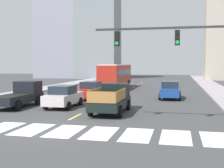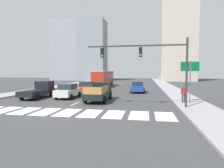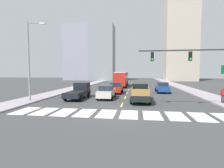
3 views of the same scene
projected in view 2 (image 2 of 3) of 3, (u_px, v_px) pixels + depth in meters
The scene contains 31 objects.
ground_plane at pixel (57, 112), 14.92m from camera, with size 160.00×160.00×0.00m, color #3D3D3F.
sidewalk_right at pixel (173, 91), 30.68m from camera, with size 3.23×110.00×0.15m, color #9A9198.
sidewalk_left at pixel (44, 89), 34.54m from camera, with size 3.23×110.00×0.15m, color #9A9198.
crosswalk_stripe_2 at pixel (5, 110), 15.70m from camera, with size 1.41×2.89×0.01m, color silver.
crosswalk_stripe_3 at pixel (25, 111), 15.39m from camera, with size 1.41×2.89×0.01m, color silver.
crosswalk_stripe_4 at pixel (46, 112), 15.08m from camera, with size 1.41×2.89×0.01m, color silver.
crosswalk_stripe_5 at pixel (68, 112), 14.77m from camera, with size 1.41×2.89×0.01m, color silver.
crosswalk_stripe_6 at pixel (91, 113), 14.45m from camera, with size 1.41×2.89×0.01m, color silver.
crosswalk_stripe_7 at pixel (114, 114), 14.14m from camera, with size 1.41×2.89×0.01m, color silver.
crosswalk_stripe_8 at pixel (139, 115), 13.83m from camera, with size 1.41×2.89×0.01m, color silver.
crosswalk_stripe_9 at pixel (165, 116), 13.51m from camera, with size 1.41×2.89×0.01m, color silver.
lane_dash_0 at pixel (75, 104), 18.85m from camera, with size 0.16×2.40×0.01m, color #E0CF53.
lane_dash_1 at pixel (90, 97), 23.77m from camera, with size 0.16×2.40×0.01m, color #E0CF53.
lane_dash_2 at pixel (99, 93), 28.69m from camera, with size 0.16×2.40×0.01m, color #E0CF53.
lane_dash_3 at pixel (106, 90), 33.60m from camera, with size 0.16×2.40×0.01m, color #E0CF53.
lane_dash_4 at pixel (111, 87), 38.52m from camera, with size 0.16×2.40×0.01m, color #E0CF53.
lane_dash_5 at pixel (115, 86), 43.43m from camera, with size 0.16×2.40×0.01m, color #E0CF53.
lane_dash_6 at pixel (118, 84), 48.35m from camera, with size 0.16×2.40×0.01m, color #E0CF53.
lane_dash_7 at pixel (121, 83), 53.26m from camera, with size 0.16×2.40×0.01m, color #E0CF53.
pickup_stakebed at pixel (100, 92), 20.79m from camera, with size 2.18×5.20×1.96m.
pickup_dark at pixel (40, 90), 23.17m from camera, with size 2.18×5.20×1.96m.
city_bus at pixel (103, 77), 40.69m from camera, with size 2.72×10.80×3.32m.
sedan_mid at pixel (138, 87), 28.97m from camera, with size 2.02×4.40×1.72m.
sedan_near_right at pixel (68, 91), 22.84m from camera, with size 2.02×4.40×1.72m.
sedan_far at pixel (87, 87), 28.26m from camera, with size 2.02×4.40×1.72m.
traffic_signal_gantry at pixel (153, 60), 16.44m from camera, with size 8.64×0.27×6.00m.
direction_sign_green at pixel (190, 73), 18.32m from camera, with size 1.70×0.12×4.20m.
pedestrian_waiting at pixel (184, 93), 18.67m from camera, with size 0.53×0.34×1.64m.
tower_tall_centre at pixel (93, 51), 69.19m from camera, with size 9.32×8.31×21.49m, color gray.
block_mid_left at pixel (68, 51), 71.57m from camera, with size 11.61×7.46×22.01m, color #8E8F9F.
block_mid_right at pixel (178, 36), 63.57m from camera, with size 11.26×7.35×29.92m, color #B9AC9B.
Camera 2 is at (6.79, -13.79, 3.14)m, focal length 30.69 mm.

